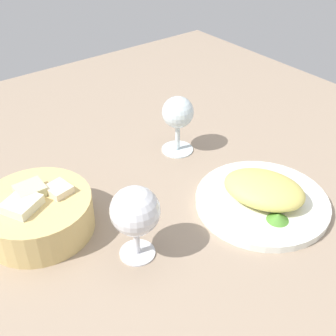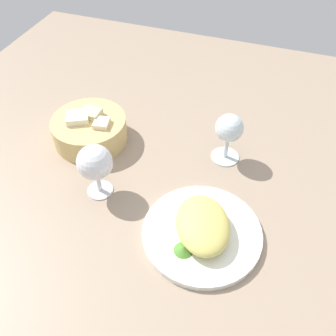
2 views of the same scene
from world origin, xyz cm
name	(u,v)px [view 2 (image 2 of 2)]	position (x,y,z in cm)	size (l,w,h in cm)	color
ground_plane	(157,179)	(0.00, 0.00, -1.00)	(140.00, 140.00, 2.00)	gray
plate	(202,233)	(-12.36, -14.28, 0.70)	(24.14, 24.14, 1.40)	white
omelette	(203,225)	(-12.36, -14.28, 3.63)	(14.63, 10.55, 4.47)	#D4C562
lettuce_garnish	(184,249)	(-17.79, -12.10, 2.05)	(3.84, 3.84, 1.30)	#4B872E
bread_basket	(90,129)	(6.46, 20.30, 3.43)	(18.42, 18.42, 7.98)	#D4B670
wine_glass_near	(229,131)	(11.34, -13.55, 8.36)	(6.78, 6.78, 12.54)	silver
wine_glass_far	(95,164)	(-8.41, 10.44, 8.59)	(7.68, 7.68, 12.86)	silver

